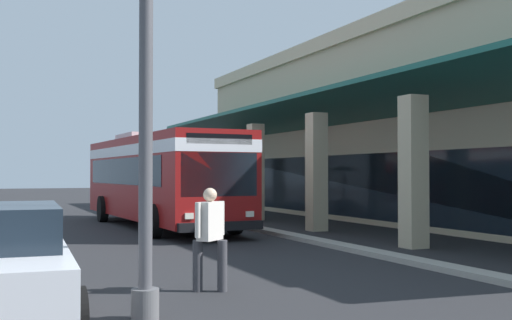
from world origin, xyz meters
name	(u,v)px	position (x,y,z in m)	size (l,w,h in m)	color
ground	(381,222)	(0.00, 8.00, 0.00)	(120.00, 120.00, 0.00)	#262628
curb_strip	(239,225)	(-0.50, 2.37, 0.06)	(36.16, 0.50, 0.12)	#9E998E
plaza_building	(454,127)	(-0.50, 11.99, 3.81)	(30.44, 13.42, 7.60)	#C6B793
transit_bus	(158,174)	(-1.58, -0.25, 1.85)	(11.32, 3.18, 3.34)	maroon
pedestrian	(210,233)	(10.43, -2.51, 0.93)	(0.48, 0.60, 1.65)	#38383D
potted_palm	(209,201)	(-6.83, 3.46, 0.60)	(1.83, 1.44, 2.22)	#4C4742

